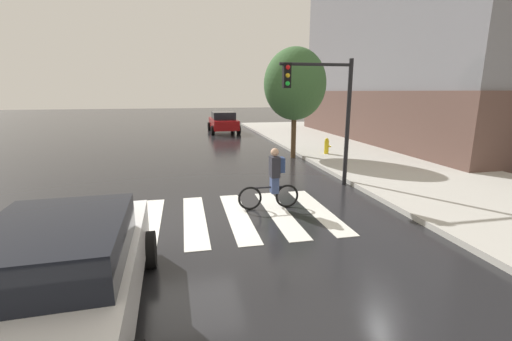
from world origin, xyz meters
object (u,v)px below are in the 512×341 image
object	(u,v)px
sedan_near	(64,275)
sedan_mid	(223,122)
cyclist	(273,179)
traffic_light_near	(326,101)
street_tree_near	(295,84)
fire_hydrant	(327,146)

from	to	relation	value
sedan_near	sedan_mid	distance (m)	22.91
cyclist	traffic_light_near	distance (m)	3.54
sedan_near	street_tree_near	size ratio (longest dim) A/B	0.90
traffic_light_near	fire_hydrant	xyz separation A→B (m)	(2.34, 5.04, -2.33)
sedan_mid	traffic_light_near	distance (m)	16.54
traffic_light_near	cyclist	bearing A→B (deg)	-140.09
cyclist	traffic_light_near	bearing A→B (deg)	39.91
sedan_near	street_tree_near	bearing A→B (deg)	58.66
sedan_near	fire_hydrant	distance (m)	14.01
sedan_near	traffic_light_near	world-z (taller)	traffic_light_near
cyclist	sedan_mid	bearing A→B (deg)	87.65
fire_hydrant	cyclist	bearing A→B (deg)	-123.48
cyclist	traffic_light_near	size ratio (longest dim) A/B	0.41
sedan_near	traffic_light_near	xyz separation A→B (m)	(6.19, 6.07, 2.04)
traffic_light_near	sedan_mid	bearing A→B (deg)	95.17
traffic_light_near	sedan_near	bearing A→B (deg)	-135.55
sedan_near	fire_hydrant	xyz separation A→B (m)	(8.53, 11.11, -0.29)
fire_hydrant	street_tree_near	distance (m)	3.42
sedan_mid	fire_hydrant	size ratio (longest dim) A/B	6.00
sedan_mid	cyclist	bearing A→B (deg)	-92.35
sedan_near	cyclist	size ratio (longest dim) A/B	2.73
sedan_near	street_tree_near	world-z (taller)	street_tree_near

